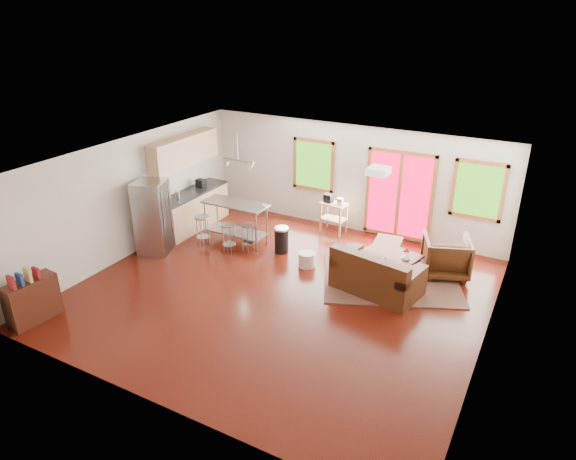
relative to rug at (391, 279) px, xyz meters
The scene contains 28 objects.
floor 2.28m from the rug, 139.68° to the right, with size 7.50×7.00×0.02m, color #350B05.
ceiling 3.46m from the rug, 139.68° to the right, with size 7.50×7.00×0.02m, color silver.
back_wall 2.97m from the rug, 130.54° to the left, with size 7.50×0.02×2.60m, color beige.
left_wall 5.84m from the rug, 164.98° to the right, with size 0.02×7.00×2.60m, color beige.
right_wall 2.81m from the rug, 36.15° to the right, with size 0.02×7.00×2.60m, color beige.
front_wall 5.44m from the rug, 109.23° to the right, with size 7.50×0.02×2.60m, color beige.
window_left 3.69m from the rug, 144.09° to the left, with size 1.10×0.05×1.30m.
french_doors 2.33m from the rug, 105.21° to the left, with size 1.60×0.05×2.10m.
window_right 2.74m from the rug, 59.67° to the left, with size 1.10×0.05×1.30m.
rug is the anchor object (origin of this frame).
loveseat 0.69m from the rug, 101.57° to the right, with size 1.79×1.22×0.88m.
coffee_table 0.51m from the rug, 106.11° to the left, with size 1.24×0.93×0.44m.
armchair 1.25m from the rug, 40.21° to the left, with size 0.90×0.84×0.92m, color black.
ottoman 1.12m from the rug, 111.99° to the left, with size 0.57×0.57×0.38m, color black.
pouf 1.79m from the rug, behind, with size 0.36×0.36×0.32m, color beige.
vase 0.57m from the rug, 37.75° to the left, with size 0.21×0.21×0.29m.
cabinets 5.31m from the rug, behind, with size 0.64×2.24×2.30m.
refrigerator 5.30m from the rug, 166.11° to the right, with size 0.84×0.83×1.66m.
island 3.83m from the rug, behind, with size 1.54×0.62×0.97m.
cup 3.22m from the rug, behind, with size 0.11×0.09×0.11m, color silver.
bar_stool_a 4.39m from the rug, behind, with size 0.45×0.45×0.72m.
bar_stool_b 3.66m from the rug, behind, with size 0.36×0.36×0.70m.
bar_stool_c 3.31m from the rug, behind, with size 0.36×0.36×0.65m.
trash_can 2.59m from the rug, behind, with size 0.42×0.42×0.60m.
kitchen_cart 2.66m from the rug, 141.25° to the left, with size 0.67×0.47×0.96m.
bookshelf 6.74m from the rug, 139.17° to the right, with size 0.42×0.92×1.05m.
ceiling_flush 2.67m from the rug, 99.04° to the right, with size 0.35×0.35×0.12m, color white.
pendant_light 4.10m from the rug, behind, with size 0.80×0.18×0.79m.
Camera 1 is at (4.25, -7.54, 5.18)m, focal length 32.00 mm.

